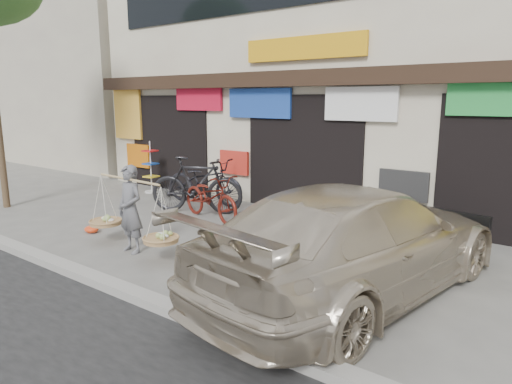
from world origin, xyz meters
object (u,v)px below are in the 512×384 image
Objects in this scene: display_rack at (151,172)px; bike_0 at (205,181)px; street_vendor at (131,213)px; bike_2 at (211,197)px; bike_1 at (196,185)px; suv at (358,240)px.

bike_0 is at bearing -3.86° from display_rack.
bike_2 is at bearing 102.31° from street_vendor.
bike_1 reaches higher than bike_0.
display_rack reaches higher than bike_1.
bike_2 is (-0.37, 2.42, -0.18)m from street_vendor.
suv reaches higher than bike_1.
street_vendor is at bearing -44.11° from display_rack.
street_vendor is 1.49× the size of display_rack.
display_rack is (-3.76, 3.65, -0.11)m from street_vendor.
street_vendor is 5.24m from display_rack.
street_vendor is at bearing -165.29° from bike_0.
bike_2 is at bearing -135.42° from bike_1.
bike_1 is at bearing 83.38° from bike_2.
bike_2 is (1.19, -1.08, -0.07)m from bike_0.
suv reaches higher than bike_2.
bike_1 reaches higher than bike_2.
suv is at bearing 14.19° from street_vendor.
street_vendor reaches higher than suv.
bike_0 is 0.40× the size of suv.
bike_2 is at bearing -19.88° from display_rack.
bike_2 is (0.67, -0.25, -0.15)m from bike_1.
bike_0 is 6.06m from suv.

